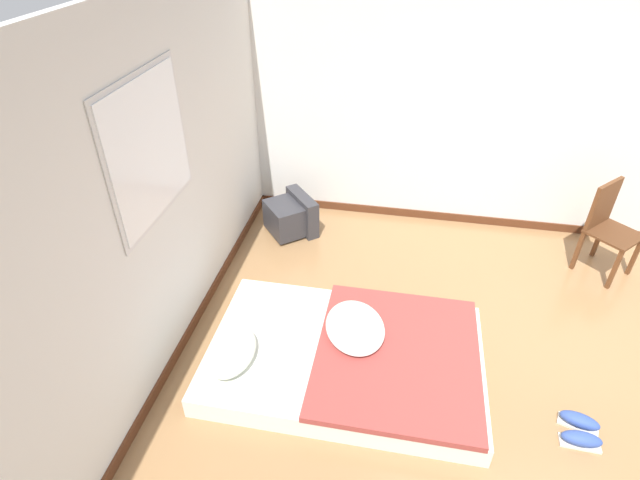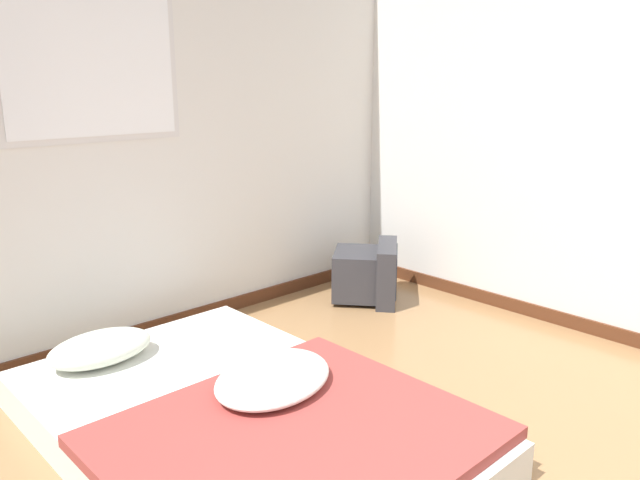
# 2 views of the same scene
# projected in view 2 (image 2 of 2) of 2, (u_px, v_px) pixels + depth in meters

# --- Properties ---
(wall_back) EXTENTS (7.46, 0.08, 2.60)m
(wall_back) POSITION_uv_depth(u_px,v_px,m) (40.00, 128.00, 3.23)
(wall_back) COLOR silver
(wall_back) RESTS_ON ground_plane
(mattress_bed) EXTENTS (1.37, 2.07, 0.32)m
(mattress_bed) POSITION_uv_depth(u_px,v_px,m) (239.00, 419.00, 2.70)
(mattress_bed) COLOR silver
(mattress_bed) RESTS_ON ground_plane
(crt_tv) EXTENTS (0.65, 0.64, 0.41)m
(crt_tv) POSITION_uv_depth(u_px,v_px,m) (368.00, 273.00, 4.45)
(crt_tv) COLOR #333338
(crt_tv) RESTS_ON ground_plane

